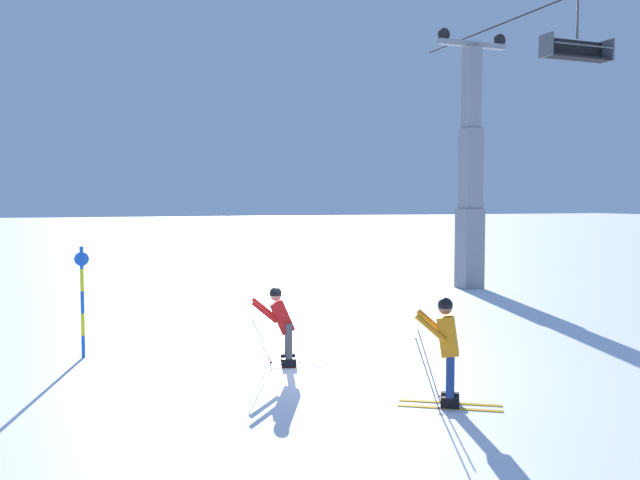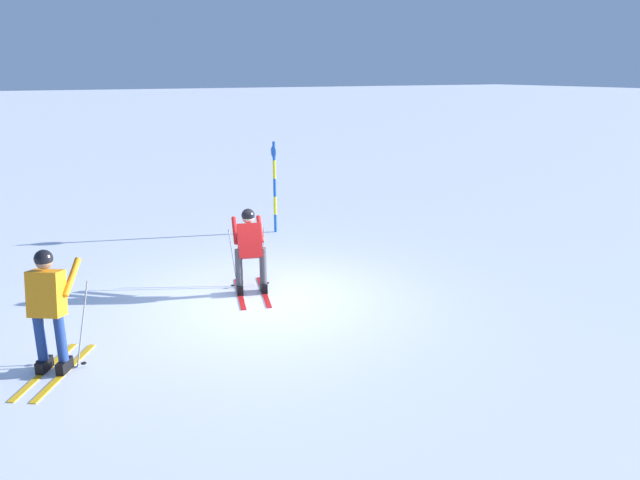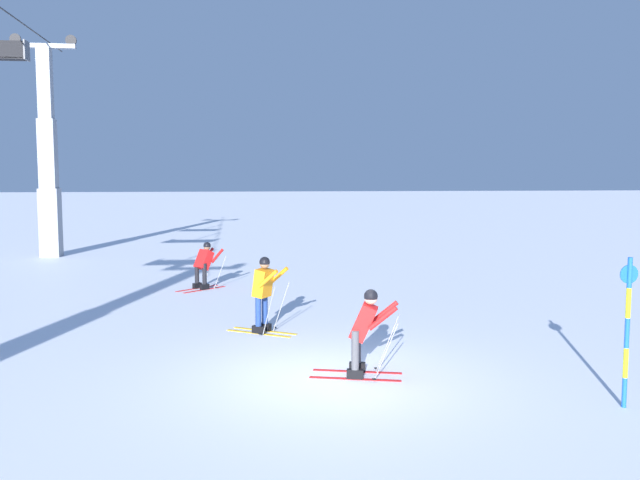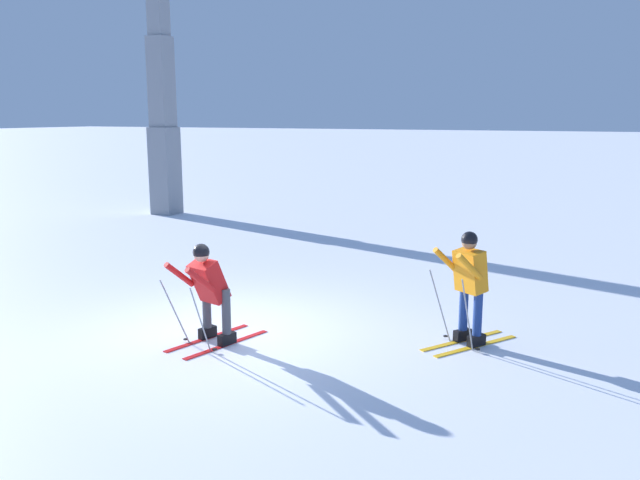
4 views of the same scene
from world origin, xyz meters
TOP-DOWN VIEW (x-y plane):
  - ground_plane at (0.00, 0.00)m, footprint 260.00×260.00m
  - skier_carving_main at (0.12, -0.59)m, footprint 0.98×1.64m
  - trail_marker_pole at (-1.90, -4.13)m, footprint 0.07×0.28m
  - skier_distant_uphill at (3.52, 0.98)m, footprint 1.16×1.54m

SIDE VIEW (x-z plane):
  - ground_plane at x=0.00m, z-range 0.00..0.00m
  - skier_carving_main at x=0.12m, z-range 0.05..1.68m
  - skier_distant_uphill at x=3.52m, z-range 0.12..1.83m
  - trail_marker_pole at x=-1.90m, z-range 0.08..2.33m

